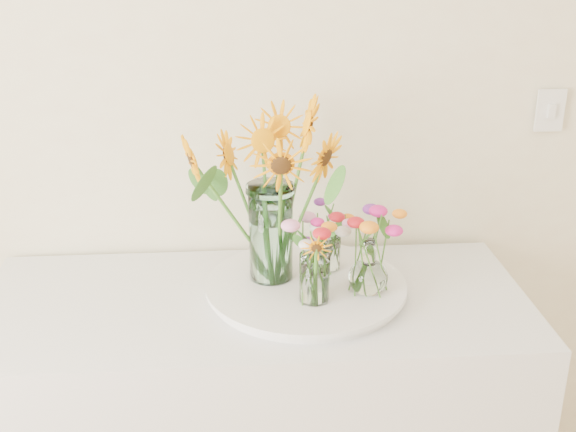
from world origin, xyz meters
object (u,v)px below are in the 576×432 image
at_px(small_vase_b, 369,267).
at_px(small_vase_a, 315,278).
at_px(tray, 306,289).
at_px(small_vase_c, 328,251).
at_px(mason_jar, 271,232).

bearing_deg(small_vase_b, small_vase_a, -164.49).
distance_m(tray, small_vase_b, 0.18).
relative_size(small_vase_b, small_vase_c, 1.29).
distance_m(mason_jar, small_vase_b, 0.26).
bearing_deg(mason_jar, small_vase_b, -21.73).
bearing_deg(tray, small_vase_b, -19.61).
distance_m(small_vase_b, small_vase_c, 0.16).
distance_m(small_vase_a, small_vase_b, 0.14).
height_order(mason_jar, small_vase_b, mason_jar).
bearing_deg(small_vase_a, tray, 97.03).
bearing_deg(mason_jar, small_vase_a, -53.52).
bearing_deg(mason_jar, small_vase_c, 14.94).
bearing_deg(small_vase_c, tray, -129.36).
relative_size(tray, mason_jar, 1.88).
relative_size(tray, small_vase_c, 4.43).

